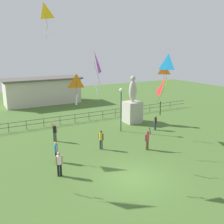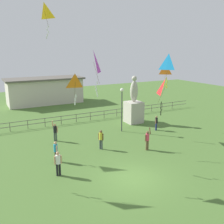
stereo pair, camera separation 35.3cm
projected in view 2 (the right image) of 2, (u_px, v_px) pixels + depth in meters
ground_plane at (132, 178)px, 16.62m from camera, size 80.00×80.00×0.00m
statue_monument at (134, 108)px, 28.78m from camera, size 1.73×1.73×5.27m
lamppost at (122, 100)px, 25.27m from camera, size 0.36×0.36×4.40m
person_0 at (101, 138)px, 21.22m from camera, size 0.31×0.44×1.66m
person_1 at (55, 131)px, 23.12m from camera, size 0.47×0.38×1.91m
person_2 at (58, 162)px, 16.79m from camera, size 0.51×0.31×1.69m
person_3 at (56, 150)px, 18.89m from camera, size 0.29×0.47×1.57m
person_4 at (147, 139)px, 21.07m from camera, size 0.50×0.30×1.91m
person_5 at (156, 122)px, 26.20m from camera, size 0.40×0.28×1.51m
kite_0 at (94, 63)px, 17.29m from camera, size 0.89×1.02×3.17m
kite_1 at (44, 11)px, 20.22m from camera, size 0.87×1.22×2.78m
kite_3 at (165, 70)px, 26.06m from camera, size 0.97×0.83×2.43m
kite_4 at (165, 88)px, 22.94m from camera, size 1.07×1.30×3.33m
kite_5 at (168, 63)px, 19.87m from camera, size 1.05×1.09×2.59m
kite_7 at (75, 83)px, 14.96m from camera, size 0.81×0.65×1.86m
waterfront_railing at (61, 119)px, 28.28m from camera, size 36.03×0.06×0.95m
pavilion_building at (45, 90)px, 38.81m from camera, size 11.35×4.70×3.88m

